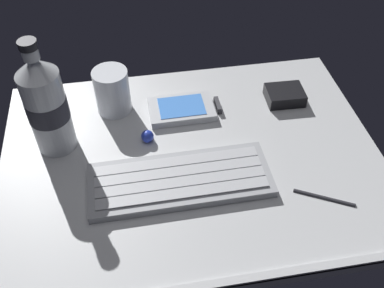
% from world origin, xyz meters
% --- Properties ---
extents(ground_plane, '(0.64, 0.48, 0.03)m').
position_xyz_m(ground_plane, '(0.00, -0.00, -0.01)').
color(ground_plane, '#B7BABC').
extents(keyboard, '(0.29, 0.11, 0.02)m').
position_xyz_m(keyboard, '(-0.03, -0.05, 0.01)').
color(keyboard, '#93969B').
rests_on(keyboard, ground_plane).
extents(handheld_device, '(0.13, 0.08, 0.02)m').
position_xyz_m(handheld_device, '(0.01, 0.12, 0.01)').
color(handheld_device, '#B7BABF').
rests_on(handheld_device, ground_plane).
extents(juice_cup, '(0.06, 0.06, 0.09)m').
position_xyz_m(juice_cup, '(-0.12, 0.15, 0.04)').
color(juice_cup, silver).
rests_on(juice_cup, ground_plane).
extents(water_bottle, '(0.07, 0.07, 0.21)m').
position_xyz_m(water_bottle, '(-0.22, 0.07, 0.09)').
color(water_bottle, silver).
rests_on(water_bottle, ground_plane).
extents(charger_block, '(0.07, 0.06, 0.02)m').
position_xyz_m(charger_block, '(0.20, 0.12, 0.01)').
color(charger_block, black).
rests_on(charger_block, ground_plane).
extents(trackball_mouse, '(0.02, 0.02, 0.02)m').
position_xyz_m(trackball_mouse, '(-0.07, 0.05, 0.01)').
color(trackball_mouse, '#2338B2').
rests_on(trackball_mouse, ground_plane).
extents(stylus_pen, '(0.09, 0.05, 0.01)m').
position_xyz_m(stylus_pen, '(0.19, -0.12, 0.00)').
color(stylus_pen, '#26262B').
rests_on(stylus_pen, ground_plane).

